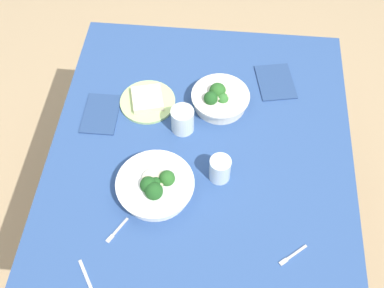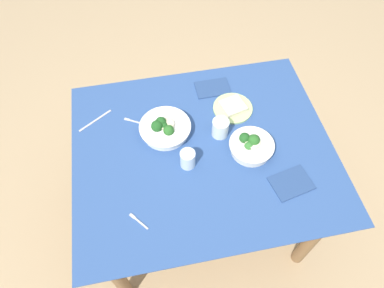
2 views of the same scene
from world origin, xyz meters
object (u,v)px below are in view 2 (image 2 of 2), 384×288
fork_by_far_bowl (138,221)px  water_glass_center (220,128)px  table_knife_left (95,121)px  napkin_folded_upper (291,183)px  fork_by_near_bowl (132,121)px  bread_side_plate (233,107)px  water_glass_side (188,159)px  napkin_folded_lower (213,88)px  broccoli_bowl_near (251,146)px  broccoli_bowl_far (165,128)px

fork_by_far_bowl → water_glass_center: bearing=-89.6°
fork_by_far_bowl → table_knife_left: size_ratio=0.45×
napkin_folded_upper → fork_by_near_bowl: bearing=143.6°
napkin_folded_upper → bread_side_plate: bearing=107.3°
fork_by_far_bowl → table_knife_left: (-0.16, 0.59, -0.00)m
water_glass_side → fork_by_near_bowl: size_ratio=1.02×
bread_side_plate → napkin_folded_upper: bread_side_plate is taller
napkin_folded_lower → table_knife_left: bearing=-170.7°
water_glass_side → napkin_folded_lower: 0.51m
broccoli_bowl_near → fork_by_far_bowl: (-0.58, -0.26, -0.03)m
napkin_folded_upper → broccoli_bowl_near: bearing=122.2°
broccoli_bowl_near → napkin_folded_lower: broccoli_bowl_near is taller
broccoli_bowl_near → water_glass_side: size_ratio=2.32×
broccoli_bowl_far → bread_side_plate: (0.38, 0.08, -0.02)m
broccoli_bowl_near → napkin_folded_lower: size_ratio=1.16×
broccoli_bowl_far → fork_by_near_bowl: bearing=146.2°
broccoli_bowl_far → water_glass_side: 0.22m
fork_by_far_bowl → bread_side_plate: bearing=-86.4°
broccoli_bowl_far → fork_by_near_bowl: broccoli_bowl_far is taller
table_knife_left → bread_side_plate: bearing=-37.8°
broccoli_bowl_near → fork_by_near_bowl: broccoli_bowl_near is taller
napkin_folded_upper → water_glass_center: bearing=127.2°
broccoli_bowl_far → water_glass_center: size_ratio=2.66×
napkin_folded_upper → table_knife_left: bearing=148.1°
bread_side_plate → water_glass_side: 0.42m
fork_by_far_bowl → table_knife_left: same height
broccoli_bowl_near → water_glass_center: same height
bread_side_plate → fork_by_far_bowl: (-0.56, -0.53, -0.01)m
broccoli_bowl_far → water_glass_center: bearing=-12.7°
water_glass_side → table_knife_left: 0.55m
bread_side_plate → table_knife_left: bread_side_plate is taller
napkin_folded_lower → fork_by_far_bowl: bearing=-125.2°
broccoli_bowl_far → fork_by_far_bowl: (-0.19, -0.45, -0.03)m
fork_by_far_bowl → napkin_folded_lower: napkin_folded_lower is taller
broccoli_bowl_far → broccoli_bowl_near: 0.43m
water_glass_side → bread_side_plate: bearing=44.3°
broccoli_bowl_near → napkin_folded_upper: 0.25m
water_glass_side → napkin_folded_lower: water_glass_side is taller
water_glass_side → napkin_folded_lower: bearing=63.5°
bread_side_plate → fork_by_far_bowl: 0.77m
bread_side_plate → fork_by_far_bowl: bearing=-136.7°
broccoli_bowl_near → napkin_folded_upper: broccoli_bowl_near is taller
fork_by_near_bowl → bread_side_plate: bearing=-152.1°
water_glass_side → napkin_folded_upper: (0.45, -0.19, -0.04)m
fork_by_far_bowl → broccoli_bowl_far: bearing=-62.4°
fork_by_far_bowl → napkin_folded_upper: napkin_folded_upper is taller
napkin_folded_lower → napkin_folded_upper: bearing=-71.1°
broccoli_bowl_near → napkin_folded_lower: (-0.09, 0.44, -0.03)m
fork_by_far_bowl → fork_by_near_bowl: (0.03, 0.55, 0.00)m
napkin_folded_upper → napkin_folded_lower: (-0.22, 0.65, 0.00)m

